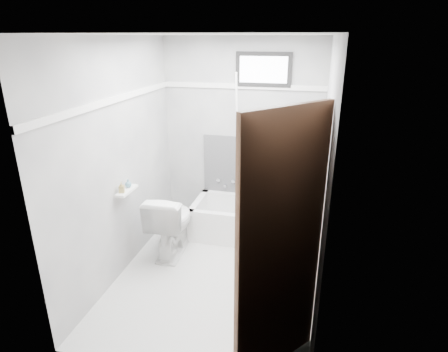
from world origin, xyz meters
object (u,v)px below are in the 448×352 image
(toilet, at_px, (171,223))
(door, at_px, (318,281))
(office_chair, at_px, (280,187))
(bathtub, at_px, (253,221))
(soap_bottle_b, at_px, (128,183))
(soap_bottle_a, at_px, (122,188))

(toilet, relative_size, door, 0.38)
(office_chair, bearing_deg, toilet, -134.83)
(toilet, xyz_separation_m, door, (1.60, -1.62, 0.63))
(bathtub, height_order, office_chair, office_chair)
(toilet, relative_size, soap_bottle_b, 8.88)
(bathtub, xyz_separation_m, soap_bottle_a, (-1.17, -1.06, 0.76))
(bathtub, distance_m, soap_bottle_a, 1.75)
(office_chair, xyz_separation_m, toilet, (-1.17, -0.61, -0.32))
(office_chair, bearing_deg, soap_bottle_b, -130.32)
(bathtub, relative_size, toilet, 1.98)
(toilet, distance_m, door, 2.36)
(door, height_order, soap_bottle_a, door)
(soap_bottle_a, bearing_deg, toilet, 55.33)
(toilet, bearing_deg, bathtub, -147.30)
(bathtub, relative_size, office_chair, 1.30)
(toilet, bearing_deg, door, 132.47)
(office_chair, relative_size, soap_bottle_b, 13.50)
(toilet, distance_m, soap_bottle_b, 0.74)
(bathtub, relative_size, soap_bottle_a, 12.83)
(office_chair, xyz_separation_m, door, (0.43, -2.23, 0.30))
(door, bearing_deg, soap_bottle_a, 148.98)
(bathtub, bearing_deg, toilet, -145.07)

